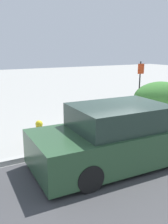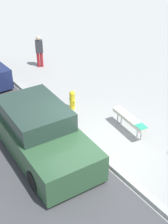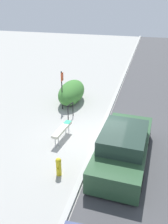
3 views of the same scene
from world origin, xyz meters
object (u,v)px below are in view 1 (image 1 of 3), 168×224
fire_hydrant (39,132)px  parked_car_near (123,137)px  bench (94,113)px  bike_rack (134,106)px  sign_post (140,81)px

fire_hydrant → parked_car_near: bearing=-56.5°
bench → fire_hydrant: bearing=-157.3°
parked_car_near → fire_hydrant: bearing=126.2°
fire_hydrant → parked_car_near: 2.67m
bike_rack → sign_post: size_ratio=0.36×
bike_rack → fire_hydrant: bearing=-167.3°
bench → fire_hydrant: size_ratio=2.12×
bike_rack → parked_car_near: 4.55m
bike_rack → fire_hydrant: bike_rack is taller
bench → parked_car_near: (-0.95, -2.94, 0.16)m
sign_post → fire_hydrant: 5.95m
sign_post → parked_car_near: sign_post is taller
fire_hydrant → parked_car_near: size_ratio=0.16×
bench → bike_rack: size_ratio=1.97×
sign_post → bike_rack: bearing=-140.0°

